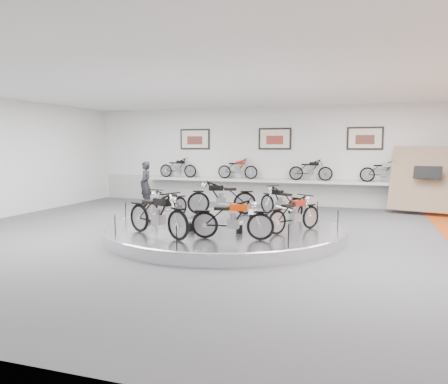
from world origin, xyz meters
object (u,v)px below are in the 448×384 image
(bike_a, at_px, (281,201))
(bike_d, at_px, (158,214))
(bike_b, at_px, (222,197))
(bike_e, at_px, (232,219))
(shelf, at_px, (273,181))
(bike_f, at_px, (295,214))
(visitor, at_px, (146,184))
(bike_c, at_px, (166,204))
(display_platform, at_px, (224,230))

(bike_a, bearing_deg, bike_d, 97.02)
(bike_b, relative_size, bike_e, 1.12)
(bike_b, bearing_deg, bike_a, 169.08)
(shelf, height_order, bike_d, bike_d)
(bike_e, bearing_deg, bike_b, 104.10)
(bike_f, bearing_deg, visitor, 88.03)
(shelf, height_order, bike_e, bike_e)
(bike_d, bearing_deg, bike_e, 31.16)
(bike_b, xyz_separation_m, visitor, (-4.05, 2.65, 0.07))
(shelf, height_order, bike_b, bike_b)
(bike_a, bearing_deg, bike_c, 65.40)
(bike_a, relative_size, bike_b, 0.86)
(bike_f, xyz_separation_m, visitor, (-6.62, 4.68, 0.15))
(bike_b, distance_m, bike_e, 3.64)
(bike_e, xyz_separation_m, bike_f, (1.20, 1.34, -0.02))
(shelf, bearing_deg, display_platform, -90.00)
(bike_d, bearing_deg, bike_a, 84.64)
(bike_c, xyz_separation_m, bike_e, (2.60, -1.96, 0.02))
(bike_d, relative_size, bike_e, 1.12)
(display_platform, bearing_deg, bike_b, 110.61)
(bike_a, distance_m, bike_f, 2.38)
(display_platform, relative_size, bike_e, 3.98)
(bike_d, relative_size, visitor, 1.00)
(display_platform, distance_m, bike_e, 1.93)
(bike_a, height_order, bike_d, bike_d)
(shelf, bearing_deg, bike_d, -97.12)
(bike_b, relative_size, visitor, 1.00)
(visitor, bearing_deg, bike_a, 17.25)
(shelf, bearing_deg, visitor, -156.39)
(bike_b, distance_m, bike_c, 1.87)
(bike_b, relative_size, bike_c, 1.16)
(bike_c, xyz_separation_m, bike_d, (0.83, -2.16, 0.07))
(bike_b, bearing_deg, shelf, -115.68)
(bike_f, relative_size, visitor, 0.85)
(display_platform, xyz_separation_m, shelf, (0.00, 6.40, 0.85))
(shelf, height_order, bike_f, bike_f)
(bike_a, distance_m, visitor, 6.34)
(bike_e, bearing_deg, visitor, 123.93)
(display_platform, relative_size, shelf, 0.58)
(bike_b, height_order, bike_c, bike_b)
(shelf, xyz_separation_m, visitor, (-4.69, -2.05, -0.10))
(display_platform, height_order, bike_c, bike_c)
(shelf, distance_m, bike_b, 4.74)
(bike_b, height_order, visitor, visitor)
(bike_a, distance_m, bike_e, 3.62)
(bike_b, xyz_separation_m, bike_f, (2.57, -2.03, -0.08))
(bike_a, bearing_deg, bike_b, 44.08)
(visitor, bearing_deg, bike_d, -19.79)
(display_platform, bearing_deg, visitor, 137.12)
(bike_c, bearing_deg, display_platform, 98.48)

